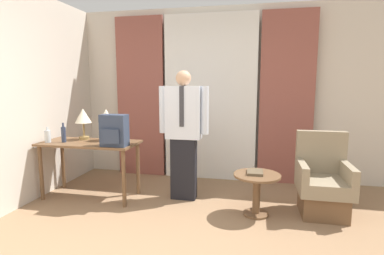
# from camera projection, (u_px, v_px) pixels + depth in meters

# --- Properties ---
(wall_back) EXTENTS (10.00, 0.06, 2.70)m
(wall_back) POSITION_uv_depth(u_px,v_px,m) (211.00, 94.00, 4.81)
(wall_back) COLOR beige
(wall_back) RESTS_ON ground_plane
(curtain_sheer_center) EXTENTS (1.44, 0.06, 2.58)m
(curtain_sheer_center) POSITION_uv_depth(u_px,v_px,m) (210.00, 98.00, 4.69)
(curtain_sheer_center) COLOR white
(curtain_sheer_center) RESTS_ON ground_plane
(curtain_drape_left) EXTENTS (0.79, 0.06, 2.58)m
(curtain_drape_left) POSITION_uv_depth(u_px,v_px,m) (140.00, 98.00, 4.92)
(curtain_drape_left) COLOR brown
(curtain_drape_left) RESTS_ON ground_plane
(curtain_drape_right) EXTENTS (0.79, 0.06, 2.58)m
(curtain_drape_right) POSITION_uv_depth(u_px,v_px,m) (287.00, 99.00, 4.46)
(curtain_drape_right) COLOR brown
(curtain_drape_right) RESTS_ON ground_plane
(desk) EXTENTS (1.28, 0.58, 0.75)m
(desk) POSITION_uv_depth(u_px,v_px,m) (90.00, 150.00, 3.97)
(desk) COLOR brown
(desk) RESTS_ON ground_plane
(table_lamp_left) EXTENTS (0.22, 0.22, 0.43)m
(table_lamp_left) POSITION_uv_depth(u_px,v_px,m) (83.00, 117.00, 4.10)
(table_lamp_left) COLOR #9E7F47
(table_lamp_left) RESTS_ON desk
(table_lamp_right) EXTENTS (0.22, 0.22, 0.43)m
(table_lamp_right) POSITION_uv_depth(u_px,v_px,m) (106.00, 118.00, 4.03)
(table_lamp_right) COLOR #9E7F47
(table_lamp_right) RESTS_ON desk
(bottle_near_edge) EXTENTS (0.08, 0.08, 0.20)m
(bottle_near_edge) POSITION_uv_depth(u_px,v_px,m) (48.00, 136.00, 3.92)
(bottle_near_edge) COLOR silver
(bottle_near_edge) RESTS_ON desk
(bottle_by_lamp) EXTENTS (0.06, 0.06, 0.26)m
(bottle_by_lamp) POSITION_uv_depth(u_px,v_px,m) (64.00, 134.00, 3.93)
(bottle_by_lamp) COLOR #2D3851
(bottle_by_lamp) RESTS_ON desk
(backpack) EXTENTS (0.32, 0.20, 0.39)m
(backpack) POSITION_uv_depth(u_px,v_px,m) (114.00, 131.00, 3.67)
(backpack) COLOR #2D384C
(backpack) RESTS_ON desk
(person) EXTENTS (0.65, 0.21, 1.68)m
(person) POSITION_uv_depth(u_px,v_px,m) (184.00, 131.00, 3.88)
(person) COLOR black
(person) RESTS_ON ground_plane
(armchair) EXTENTS (0.57, 0.60, 0.95)m
(armchair) POSITION_uv_depth(u_px,v_px,m) (323.00, 185.00, 3.49)
(armchair) COLOR brown
(armchair) RESTS_ON ground_plane
(side_table) EXTENTS (0.54, 0.54, 0.49)m
(side_table) POSITION_uv_depth(u_px,v_px,m) (257.00, 187.00, 3.45)
(side_table) COLOR brown
(side_table) RESTS_ON ground_plane
(book) EXTENTS (0.18, 0.24, 0.03)m
(book) POSITION_uv_depth(u_px,v_px,m) (255.00, 172.00, 3.46)
(book) COLOR brown
(book) RESTS_ON side_table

